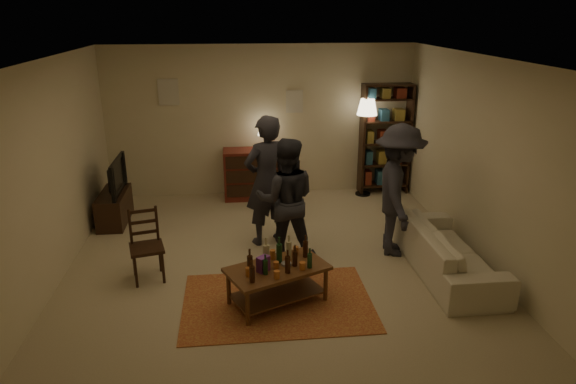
{
  "coord_description": "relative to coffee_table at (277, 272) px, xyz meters",
  "views": [
    {
      "loc": [
        -0.5,
        -6.13,
        3.24
      ],
      "look_at": [
        0.17,
        0.1,
        1.01
      ],
      "focal_mm": 32.0,
      "sensor_mm": 36.0,
      "label": 1
    }
  ],
  "objects": [
    {
      "name": "floor",
      "position": [
        0.06,
        0.9,
        -0.41
      ],
      "size": [
        6.0,
        6.0,
        0.0
      ],
      "primitive_type": "plane",
      "color": "#C6B793",
      "rests_on": "ground"
    },
    {
      "name": "room_shell",
      "position": [
        -0.59,
        3.88,
        1.41
      ],
      "size": [
        6.0,
        6.0,
        6.0
      ],
      "color": "beige",
      "rests_on": "ground"
    },
    {
      "name": "rug",
      "position": [
        0.0,
        -0.0,
        -0.4
      ],
      "size": [
        2.2,
        1.5,
        0.01
      ],
      "primitive_type": "cube",
      "color": "#9C3422",
      "rests_on": "ground"
    },
    {
      "name": "coffee_table",
      "position": [
        0.0,
        0.0,
        0.0
      ],
      "size": [
        1.29,
        1.03,
        0.8
      ],
      "rotation": [
        0.0,
        0.0,
        0.42
      ],
      "color": "brown",
      "rests_on": "ground"
    },
    {
      "name": "dining_chair",
      "position": [
        -1.59,
        0.79,
        0.08
      ],
      "size": [
        0.49,
        0.49,
        0.94
      ],
      "rotation": [
        0.0,
        0.0,
        0.24
      ],
      "color": "#311E10",
      "rests_on": "ground"
    },
    {
      "name": "tv_stand",
      "position": [
        -2.38,
        2.7,
        -0.02
      ],
      "size": [
        0.4,
        1.0,
        1.06
      ],
      "color": "#311E10",
      "rests_on": "ground"
    },
    {
      "name": "dresser",
      "position": [
        -0.13,
        3.62,
        0.07
      ],
      "size": [
        1.0,
        0.5,
        1.36
      ],
      "color": "maroon",
      "rests_on": "ground"
    },
    {
      "name": "bookshelf",
      "position": [
        2.31,
        3.68,
        0.63
      ],
      "size": [
        0.9,
        0.34,
        2.02
      ],
      "color": "#311E10",
      "rests_on": "ground"
    },
    {
      "name": "floor_lamp",
      "position": [
        1.91,
        3.55,
        1.1
      ],
      "size": [
        0.36,
        0.36,
        1.78
      ],
      "color": "black",
      "rests_on": "ground"
    },
    {
      "name": "sofa",
      "position": [
        2.26,
        0.5,
        -0.1
      ],
      "size": [
        0.81,
        2.08,
        0.61
      ],
      "primitive_type": "imported",
      "rotation": [
        0.0,
        0.0,
        1.57
      ],
      "color": "beige",
      "rests_on": "ground"
    },
    {
      "name": "person_left",
      "position": [
        0.0,
        1.7,
        0.54
      ],
      "size": [
        0.82,
        0.7,
        1.89
      ],
      "primitive_type": "imported",
      "rotation": [
        0.0,
        0.0,
        3.57
      ],
      "color": "#26262D",
      "rests_on": "ground"
    },
    {
      "name": "person_right",
      "position": [
        0.23,
        1.16,
        0.44
      ],
      "size": [
        0.88,
        0.72,
        1.69
      ],
      "primitive_type": "imported",
      "rotation": [
        0.0,
        0.0,
        3.04
      ],
      "color": "#26272D",
      "rests_on": "ground"
    },
    {
      "name": "person_by_sofa",
      "position": [
        1.76,
        1.16,
        0.51
      ],
      "size": [
        0.91,
        1.3,
        1.84
      ],
      "primitive_type": "imported",
      "rotation": [
        0.0,
        0.0,
        1.37
      ],
      "color": "#292931",
      "rests_on": "ground"
    }
  ]
}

